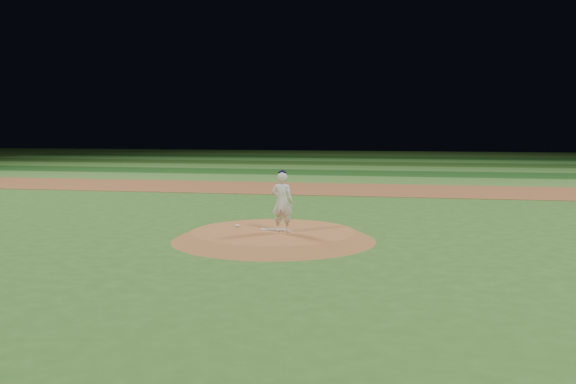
{
  "coord_description": "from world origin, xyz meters",
  "views": [
    {
      "loc": [
        3.68,
        -16.71,
        3.1
      ],
      "look_at": [
        0.0,
        2.0,
        1.1
      ],
      "focal_mm": 40.0,
      "sensor_mm": 36.0,
      "label": 1
    }
  ],
  "objects": [
    {
      "name": "ground",
      "position": [
        0.0,
        0.0,
        0.0
      ],
      "size": [
        120.0,
        120.0,
        0.0
      ],
      "primitive_type": "plane",
      "color": "#2F601F",
      "rests_on": "ground"
    },
    {
      "name": "infield_dirt_band",
      "position": [
        0.0,
        14.0,
        0.01
      ],
      "size": [
        70.0,
        6.0,
        0.02
      ],
      "primitive_type": "cube",
      "color": "brown",
      "rests_on": "ground"
    },
    {
      "name": "outfield_stripe_0",
      "position": [
        0.0,
        19.5,
        0.01
      ],
      "size": [
        70.0,
        5.0,
        0.02
      ],
      "primitive_type": "cube",
      "color": "#3C7129",
      "rests_on": "ground"
    },
    {
      "name": "outfield_stripe_1",
      "position": [
        0.0,
        24.5,
        0.01
      ],
      "size": [
        70.0,
        5.0,
        0.02
      ],
      "primitive_type": "cube",
      "color": "#184415",
      "rests_on": "ground"
    },
    {
      "name": "outfield_stripe_2",
      "position": [
        0.0,
        29.5,
        0.01
      ],
      "size": [
        70.0,
        5.0,
        0.02
      ],
      "primitive_type": "cube",
      "color": "#3A7129",
      "rests_on": "ground"
    },
    {
      "name": "outfield_stripe_3",
      "position": [
        0.0,
        34.5,
        0.01
      ],
      "size": [
        70.0,
        5.0,
        0.02
      ],
      "primitive_type": "cube",
      "color": "#214817",
      "rests_on": "ground"
    },
    {
      "name": "outfield_stripe_4",
      "position": [
        0.0,
        39.5,
        0.01
      ],
      "size": [
        70.0,
        5.0,
        0.02
      ],
      "primitive_type": "cube",
      "color": "#367A2C",
      "rests_on": "ground"
    },
    {
      "name": "outfield_stripe_5",
      "position": [
        0.0,
        44.5,
        0.01
      ],
      "size": [
        70.0,
        5.0,
        0.02
      ],
      "primitive_type": "cube",
      "color": "#194817",
      "rests_on": "ground"
    },
    {
      "name": "pitchers_mound",
      "position": [
        0.0,
        0.0,
        0.12
      ],
      "size": [
        5.5,
        5.5,
        0.25
      ],
      "primitive_type": "cone",
      "color": "#A06031",
      "rests_on": "ground"
    },
    {
      "name": "pitching_rubber",
      "position": [
        -0.05,
        0.09,
        0.27
      ],
      "size": [
        0.68,
        0.18,
        0.03
      ],
      "primitive_type": "cube",
      "rotation": [
        0.0,
        0.0,
        -0.01
      ],
      "color": "silver",
      "rests_on": "pitchers_mound"
    },
    {
      "name": "rosin_bag",
      "position": [
        -1.14,
        0.46,
        0.29
      ],
      "size": [
        0.13,
        0.13,
        0.07
      ],
      "primitive_type": "ellipsoid",
      "color": "white",
      "rests_on": "pitchers_mound"
    },
    {
      "name": "pitcher_on_mound",
      "position": [
        0.27,
        -0.14,
        1.07
      ],
      "size": [
        0.64,
        0.46,
        1.66
      ],
      "color": "white",
      "rests_on": "pitchers_mound"
    }
  ]
}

